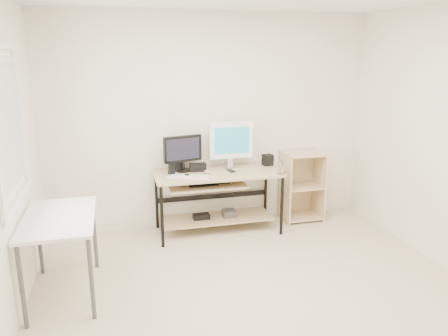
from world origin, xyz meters
The scene contains 16 objects.
room centered at (-0.14, 0.04, 1.32)m, with size 4.01×4.01×2.62m.
desk centered at (-0.03, 1.66, 0.54)m, with size 1.50×0.65×0.75m.
side_table centered at (-1.68, 0.60, 0.67)m, with size 0.60×1.00×0.75m.
shelf_unit centered at (1.15, 1.82, 0.45)m, with size 0.50×0.40×0.90m.
black_monitor centered at (-0.39, 1.81, 1.00)m, with size 0.47×0.20×0.43m.
white_imac centered at (0.21, 1.82, 1.08)m, with size 0.53×0.17×0.57m.
keyboard centered at (-0.38, 1.53, 0.76)m, with size 0.48×0.13×0.02m, color white.
mouse centered at (-0.13, 1.65, 0.77)m, with size 0.07×0.11×0.04m, color #B5B5BA.
center_speaker centered at (-0.22, 1.76, 0.80)m, with size 0.19×0.09×0.10m, color black.
speaker_left centered at (-0.43, 1.87, 0.87)m, with size 0.13×0.13×0.23m.
speaker_right centered at (0.68, 1.82, 0.82)m, with size 0.11×0.11×0.14m, color black.
audio_controller centered at (-0.55, 1.65, 0.82)m, with size 0.07×0.04×0.14m, color black.
volume_puck centered at (-0.39, 1.56, 0.76)m, with size 0.05×0.05×0.02m, color black.
smartphone centered at (0.16, 1.65, 0.75)m, with size 0.07×0.13×0.01m, color black.
coaster centered at (0.69, 1.39, 0.75)m, with size 0.09×0.09×0.01m, color olive.
drinking_glass centered at (0.69, 1.39, 0.83)m, with size 0.07×0.07×0.14m, color white.
Camera 1 is at (-1.17, -3.19, 2.13)m, focal length 35.00 mm.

